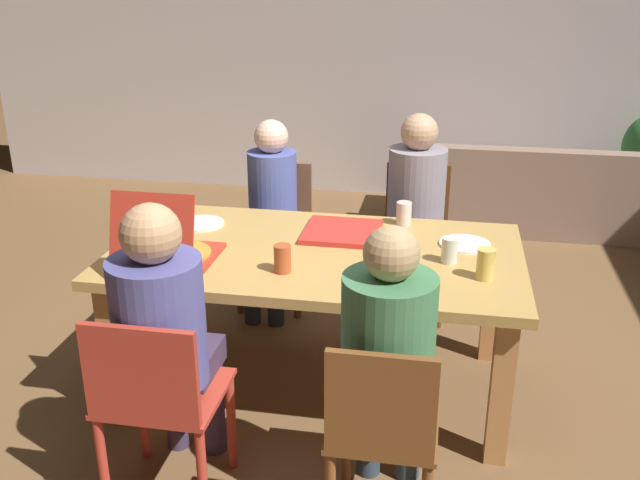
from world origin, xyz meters
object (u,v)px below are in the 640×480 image
(person_2, at_px, (388,353))
(dining_table, at_px, (316,268))
(chair_1, at_px, (415,230))
(drinking_glass_1, at_px, (486,264))
(drinking_glass_2, at_px, (449,250))
(couch, at_px, (529,196))
(chair_2, at_px, (383,429))
(drinking_glass_3, at_px, (404,213))
(drinking_glass_0, at_px, (282,259))
(person_0, at_px, (270,203))
(person_3, at_px, (164,326))
(pizza_box_1, at_px, (171,252))
(plate_0, at_px, (465,244))
(person_1, at_px, (415,203))
(chair_0, at_px, (277,229))
(chair_3, at_px, (156,399))
(pizza_box_0, at_px, (342,232))
(plate_1, at_px, (201,223))

(person_2, bearing_deg, dining_table, 116.63)
(dining_table, height_order, chair_1, chair_1)
(drinking_glass_1, distance_m, drinking_glass_2, 0.22)
(chair_1, xyz_separation_m, couch, (0.85, 1.61, -0.24))
(chair_2, xyz_separation_m, drinking_glass_3, (-0.04, 1.41, 0.32))
(couch, bearing_deg, chair_2, -103.23)
(chair_1, bearing_deg, drinking_glass_1, -73.56)
(chair_2, height_order, drinking_glass_0, drinking_glass_0)
(person_0, bearing_deg, person_3, -90.00)
(person_3, bearing_deg, chair_2, -9.97)
(pizza_box_1, xyz_separation_m, plate_0, (1.32, 0.46, -0.05))
(person_0, distance_m, drinking_glass_1, 1.58)
(chair_2, height_order, person_2, person_2)
(plate_0, bearing_deg, person_1, 112.24)
(drinking_glass_3, height_order, couch, drinking_glass_3)
(chair_0, xyz_separation_m, drinking_glass_2, (1.06, -0.98, 0.33))
(chair_3, bearing_deg, pizza_box_0, 66.38)
(pizza_box_1, xyz_separation_m, plate_1, (-0.04, 0.51, -0.05))
(chair_0, xyz_separation_m, person_2, (0.86, -1.79, 0.24))
(plate_0, xyz_separation_m, drinking_glass_3, (-0.31, 0.24, 0.06))
(chair_2, distance_m, chair_3, 0.86)
(drinking_glass_3, xyz_separation_m, couch, (0.89, 2.20, -0.55))
(pizza_box_0, xyz_separation_m, pizza_box_1, (-0.71, -0.50, 0.04))
(dining_table, height_order, pizza_box_1, pizza_box_1)
(drinking_glass_1, height_order, drinking_glass_3, drinking_glass_1)
(drinking_glass_2, bearing_deg, drinking_glass_1, -45.26)
(person_1, bearing_deg, pizza_box_1, -132.62)
(person_0, relative_size, person_1, 0.95)
(chair_0, height_order, chair_3, chair_0)
(pizza_box_1, xyz_separation_m, drinking_glass_1, (1.40, 0.08, 0.02))
(person_1, xyz_separation_m, drinking_glass_3, (-0.04, -0.44, 0.08))
(chair_1, xyz_separation_m, pizza_box_0, (-0.34, -0.78, 0.26))
(chair_0, bearing_deg, chair_3, -90.00)
(chair_2, distance_m, couch, 3.72)
(dining_table, distance_m, chair_2, 1.08)
(plate_1, bearing_deg, person_1, 29.98)
(chair_0, xyz_separation_m, pizza_box_0, (0.52, -0.72, 0.28))
(person_1, distance_m, person_2, 1.71)
(person_0, height_order, plate_0, person_0)
(pizza_box_0, bearing_deg, pizza_box_1, -144.70)
(chair_0, height_order, drinking_glass_3, chair_0)
(chair_2, height_order, drinking_glass_1, drinking_glass_1)
(chair_2, height_order, pizza_box_1, pizza_box_1)
(dining_table, bearing_deg, person_2, -63.37)
(person_1, xyz_separation_m, drinking_glass_1, (0.36, -1.06, 0.09))
(chair_1, bearing_deg, person_2, -90.00)
(chair_3, relative_size, person_3, 0.69)
(person_3, relative_size, plate_0, 5.00)
(person_0, relative_size, chair_3, 1.38)
(chair_3, distance_m, couch, 3.98)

